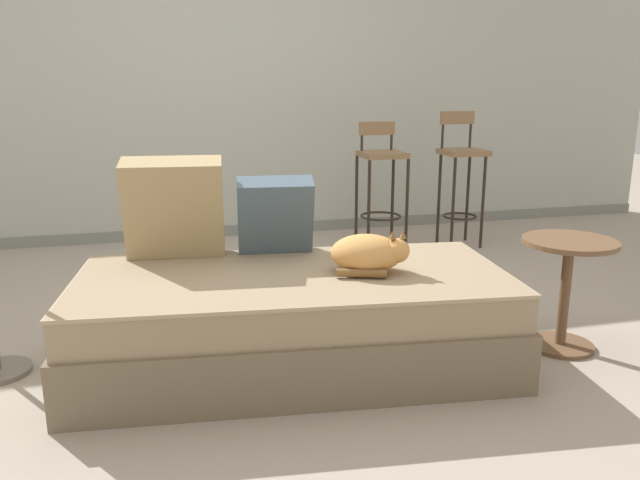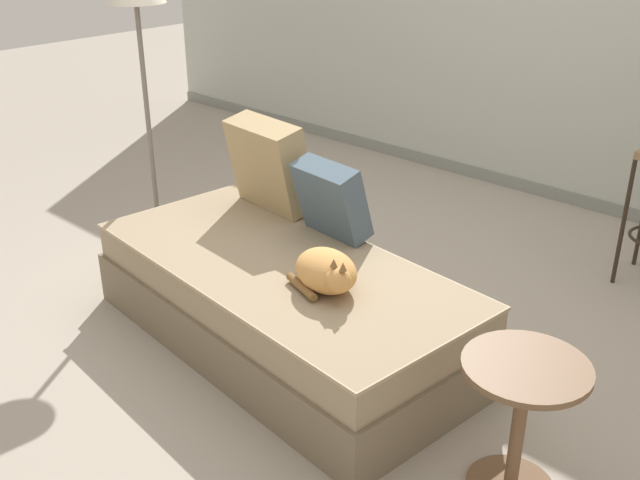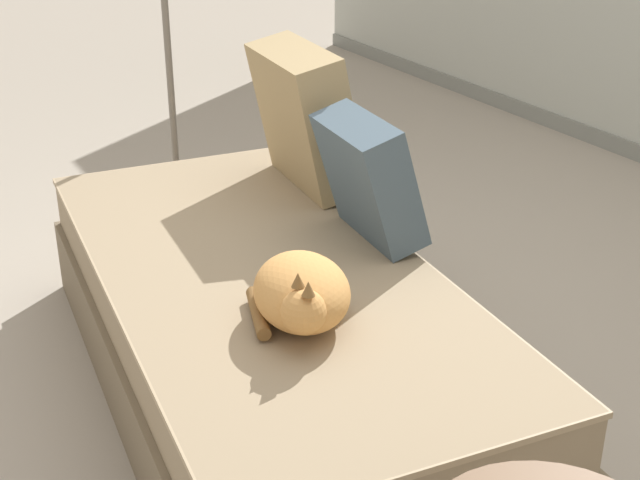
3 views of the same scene
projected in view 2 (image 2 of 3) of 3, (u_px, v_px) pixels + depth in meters
The scene contains 9 objects.
ground_plane at pixel (338, 311), 3.90m from camera, with size 16.00×16.00×0.00m, color #A89E8E.
wall_back_panel at pixel (568, 7), 4.85m from camera, with size 8.00×0.10×2.60m, color #B7BCB2.
wall_baseboard_trim at pixel (540, 190), 5.34m from camera, with size 8.00×0.02×0.09m, color gray.
couch at pixel (282, 302), 3.53m from camera, with size 2.01×1.11×0.44m.
throw_pillow_corner at pixel (269, 165), 3.91m from camera, with size 0.49×0.30×0.49m.
throw_pillow_middle at pixel (332, 200), 3.61m from camera, with size 0.39×0.27×0.39m.
cat at pixel (327, 272), 3.16m from camera, with size 0.38×0.33×0.20m.
side_table at pixel (521, 410), 2.59m from camera, with size 0.44×0.44×0.55m.
floor_lamp at pixel (137, 11), 3.98m from camera, with size 0.32×0.32×1.66m.
Camera 2 is at (2.21, -2.55, 1.99)m, focal length 42.00 mm.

